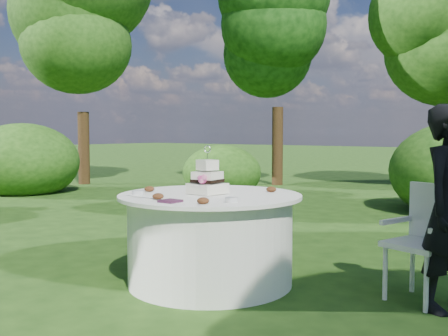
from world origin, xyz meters
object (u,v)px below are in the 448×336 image
Objects in this scene: cake at (207,181)px; napkins at (170,201)px; chair at (426,233)px; table at (210,238)px.

napkins is at bearing -80.26° from cake.
chair reaches higher than napkins.
table is 1.74m from chair.
table is at bearing 44.56° from cake.
napkins is 0.34× the size of cake.
chair is (1.61, 0.66, 0.13)m from table.
cake reaches higher than napkins.
table is 1.74× the size of chair.
chair is at bearing 22.48° from cake.
table is 3.79× the size of cake.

